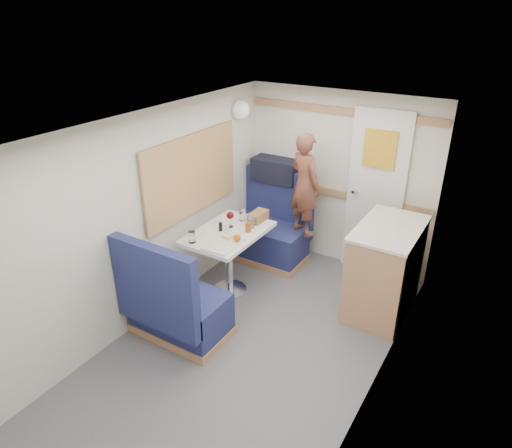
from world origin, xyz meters
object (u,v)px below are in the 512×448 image
Objects in this scene: tray at (223,244)px; bench_far at (270,235)px; tumbler_left at (192,237)px; bench_near at (175,309)px; cheese_block at (227,237)px; tumbler_right at (251,222)px; orange_fruit at (237,238)px; dome_light at (241,110)px; wine_glass at (230,216)px; pepper_grinder at (221,227)px; duffel_bag at (276,170)px; bread_loaf at (258,216)px; beer_glass at (248,227)px; person at (305,185)px; galley_counter at (384,268)px; tumbler_mid at (243,215)px; salt_grinder at (227,229)px; dinette_table at (229,245)px.

bench_far is at bearing 96.45° from tray.
tray is 0.32m from tumbler_left.
bench_near is 0.84m from cheese_block.
orange_fruit is at bearing -79.83° from tumbler_right.
dome_light is 1.23m from wine_glass.
tray is 0.31m from pepper_grinder.
duffel_bag is 7.64× the size of orange_fruit.
bread_loaf reaches higher than cheese_block.
beer_glass reaches higher than tray.
person is at bearing 68.44° from tumbler_right.
tumbler_mid is at bearing -170.26° from galley_counter.
orange_fruit is 0.12m from cheese_block.
tumbler_mid is 0.16m from bread_loaf.
duffel_bag is 5.62× the size of cheese_block.
bread_loaf is (0.03, 0.53, 0.02)m from cheese_block.
tumbler_right is at bearing 105.50° from beer_glass.
wine_glass is at bearing -121.22° from bread_loaf.
salt_grinder reaches higher than orange_fruit.
dinette_table is 9.51× the size of beer_glass.
duffel_bag is at bearing 92.16° from wine_glass.
dome_light reaches higher than duffel_bag.
tumbler_mid is 1.07× the size of tumbler_right.
tumbler_right is 0.27m from salt_grinder.
bench_near is at bearing -89.95° from duffel_bag.
duffel_bag is 1.50× the size of tray.
duffel_bag is at bearing 104.07° from beer_glass.
beer_glass is 0.28m from bread_loaf.
person reaches higher than orange_fruit.
bench_far is 0.91m from beer_glass.
wine_glass is at bearing 112.38° from salt_grinder.
tumbler_mid reaches higher than pepper_grinder.
pepper_grinder is (-0.25, -0.13, -0.00)m from beer_glass.
bench_near reaches higher than tumbler_right.
cheese_block is at bearing 96.11° from person.
orange_fruit is 0.75× the size of beer_glass.
duffel_bag reaches higher than cheese_block.
tray is (0.52, -1.12, -1.02)m from dome_light.
dome_light is at bearing 115.68° from cheese_block.
dome_light is at bearing -177.88° from bench_far.
dinette_table is 12.69× the size of orange_fruit.
tumbler_right is at bearing -50.35° from dome_light.
pepper_grinder is at bearing -70.17° from dome_light.
tumbler_right is (-0.06, 0.35, 0.00)m from orange_fruit.
dome_light is 1.20m from bread_loaf.
wine_glass is at bearing -96.84° from tumbler_mid.
person is (0.42, 1.74, 0.72)m from bench_near.
duffel_bag reaches higher than salt_grinder.
dinette_table is 0.22m from pepper_grinder.
person is at bearing 64.67° from dinette_table.
tumbler_right is at bearing 91.67° from person.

